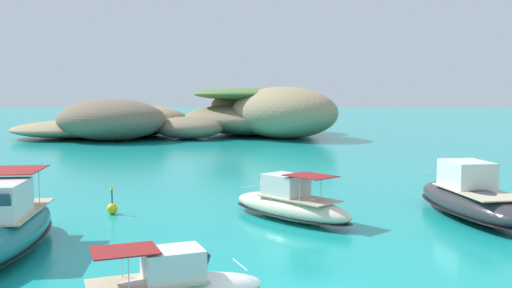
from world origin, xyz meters
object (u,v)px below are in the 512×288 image
motorboat_cream (290,205)px  motorboat_teal (2,229)px  channel_buoy (112,208)px  motorboat_charcoal (470,199)px  islet_large (259,115)px  islet_small (113,123)px

motorboat_cream → motorboat_teal: motorboat_teal is taller
motorboat_cream → channel_buoy: motorboat_cream is taller
motorboat_charcoal → motorboat_teal: size_ratio=0.98×
islet_large → islet_small: (-19.83, -4.60, -0.84)m
motorboat_charcoal → islet_large: bearing=100.4°
motorboat_cream → channel_buoy: (-9.10, 1.34, -0.41)m
motorboat_cream → channel_buoy: bearing=171.7°
islet_large → motorboat_cream: islet_large is taller
islet_large → channel_buoy: islet_large is taller
islet_small → motorboat_cream: (20.74, -49.84, -1.28)m
channel_buoy → motorboat_cream: bearing=-8.3°
islet_small → motorboat_cream: islet_small is taller
motorboat_charcoal → channel_buoy: 18.18m
islet_small → motorboat_charcoal: size_ratio=2.82×
motorboat_charcoal → motorboat_teal: 21.60m
islet_large → islet_small: bearing=-166.9°
islet_small → channel_buoy: (11.63, -48.50, -1.69)m
motorboat_teal → channel_buoy: 7.64m
islet_large → motorboat_charcoal: (9.94, -54.07, -1.93)m
motorboat_teal → channel_buoy: motorboat_teal is taller
islet_small → motorboat_charcoal: bearing=-59.0°
islet_small → motorboat_charcoal: 57.75m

